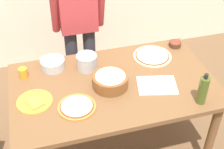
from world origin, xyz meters
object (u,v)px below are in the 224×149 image
at_px(pizza_raw_on_board, 152,56).
at_px(steel_pot, 87,62).
at_px(small_sauce_bowl, 175,44).
at_px(dining_table, 114,92).
at_px(cutting_board_white, 157,85).
at_px(pizza_cooked_on_tray, 77,107).
at_px(mixing_bowl_steel, 53,64).
at_px(cup_orange, 23,73).
at_px(olive_oil_bottle, 203,90).
at_px(person_cook, 78,20).
at_px(popcorn_bowl, 110,80).
at_px(plate_with_slice, 35,102).

height_order(pizza_raw_on_board, steel_pot, steel_pot).
bearing_deg(small_sauce_bowl, pizza_raw_on_board, -158.13).
distance_m(dining_table, cutting_board_white, 0.35).
xyz_separation_m(small_sauce_bowl, cutting_board_white, (-0.37, -0.48, -0.02)).
xyz_separation_m(pizza_raw_on_board, pizza_cooked_on_tray, (-0.75, -0.45, 0.00)).
distance_m(small_sauce_bowl, steel_pot, 0.86).
relative_size(mixing_bowl_steel, cutting_board_white, 0.67).
height_order(pizza_cooked_on_tray, small_sauce_bowl, small_sauce_bowl).
distance_m(pizza_cooked_on_tray, mixing_bowl_steel, 0.53).
relative_size(mixing_bowl_steel, cup_orange, 2.35).
height_order(dining_table, olive_oil_bottle, olive_oil_bottle).
bearing_deg(dining_table, pizza_raw_on_board, 31.20).
height_order(mixing_bowl_steel, steel_pot, steel_pot).
distance_m(dining_table, mixing_bowl_steel, 0.56).
distance_m(dining_table, person_cook, 0.81).
distance_m(pizza_raw_on_board, small_sauce_bowl, 0.28).
relative_size(popcorn_bowl, steel_pot, 1.61).
xyz_separation_m(person_cook, pizza_cooked_on_tray, (-0.20, -0.95, -0.17)).
height_order(dining_table, steel_pot, steel_pot).
bearing_deg(popcorn_bowl, pizza_raw_on_board, 31.33).
height_order(popcorn_bowl, cutting_board_white, popcorn_bowl).
distance_m(dining_table, popcorn_bowl, 0.16).
xyz_separation_m(pizza_cooked_on_tray, olive_oil_bottle, (0.88, -0.18, 0.10)).
xyz_separation_m(small_sauce_bowl, cup_orange, (-1.36, -0.09, 0.01)).
xyz_separation_m(pizza_raw_on_board, cup_orange, (-1.10, 0.01, 0.03)).
distance_m(pizza_raw_on_board, cutting_board_white, 0.39).
xyz_separation_m(steel_pot, cutting_board_white, (0.47, -0.37, -0.06)).
xyz_separation_m(pizza_cooked_on_tray, small_sauce_bowl, (1.02, 0.55, 0.02)).
distance_m(plate_with_slice, cutting_board_white, 0.93).
distance_m(dining_table, pizza_cooked_on_tray, 0.39).
bearing_deg(cup_orange, cutting_board_white, -21.49).
bearing_deg(plate_with_slice, pizza_cooked_on_tray, -25.10).
bearing_deg(olive_oil_bottle, cutting_board_white, 133.14).
relative_size(person_cook, mixing_bowl_steel, 8.10).
relative_size(pizza_raw_on_board, small_sauce_bowl, 3.06).
bearing_deg(steel_pot, dining_table, -57.53).
bearing_deg(olive_oil_bottle, small_sauce_bowl, 79.54).
xyz_separation_m(mixing_bowl_steel, steel_pot, (0.27, -0.08, 0.03)).
xyz_separation_m(person_cook, pizza_raw_on_board, (0.55, -0.50, -0.17)).
bearing_deg(dining_table, steel_pot, 122.47).
xyz_separation_m(person_cook, steel_pot, (-0.03, -0.51, -0.11)).
xyz_separation_m(olive_oil_bottle, cup_orange, (-1.23, 0.64, -0.07)).
bearing_deg(dining_table, olive_oil_bottle, -34.04).
distance_m(pizza_raw_on_board, olive_oil_bottle, 0.65).
bearing_deg(steel_pot, small_sauce_bowl, 7.55).
distance_m(person_cook, cutting_board_white, 1.00).
xyz_separation_m(pizza_cooked_on_tray, popcorn_bowl, (0.29, 0.17, 0.05)).
height_order(olive_oil_bottle, cup_orange, olive_oil_bottle).
bearing_deg(small_sauce_bowl, pizza_cooked_on_tray, -151.48).
xyz_separation_m(pizza_raw_on_board, small_sauce_bowl, (0.26, 0.11, 0.02)).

